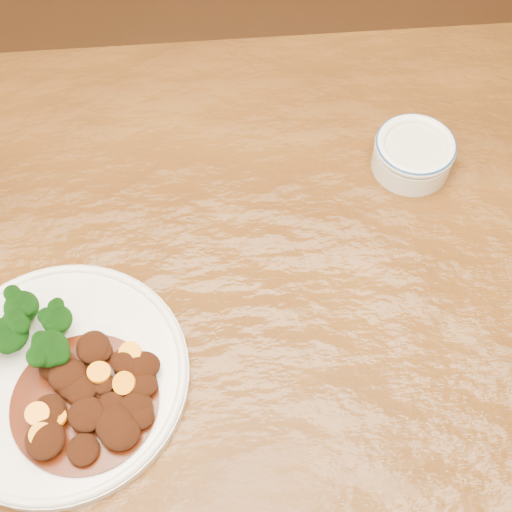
{
  "coord_description": "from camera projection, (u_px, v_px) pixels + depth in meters",
  "views": [
    {
      "loc": [
        -0.02,
        -0.39,
        1.49
      ],
      "look_at": [
        0.02,
        0.05,
        0.77
      ],
      "focal_mm": 50.0,
      "sensor_mm": 36.0,
      "label": 1
    }
  ],
  "objects": [
    {
      "name": "dinner_plate",
      "position": [
        60.0,
        377.0,
        0.78
      ],
      "size": [
        0.28,
        0.28,
        0.02
      ],
      "rotation": [
        0.0,
        0.0,
        0.12
      ],
      "color": "silver",
      "rests_on": "dining_table"
    },
    {
      "name": "dip_bowl",
      "position": [
        414.0,
        153.0,
        0.93
      ],
      "size": [
        0.11,
        0.11,
        0.05
      ],
      "rotation": [
        0.0,
        0.0,
        -0.19
      ],
      "color": "silver",
      "rests_on": "dining_table"
    },
    {
      "name": "broccoli_florets",
      "position": [
        18.0,
        334.0,
        0.77
      ],
      "size": [
        0.13,
        0.09,
        0.05
      ],
      "color": "#68A254",
      "rests_on": "dinner_plate"
    },
    {
      "name": "mince_stew",
      "position": [
        92.0,
        399.0,
        0.75
      ],
      "size": [
        0.16,
        0.16,
        0.03
      ],
      "color": "#471407",
      "rests_on": "dinner_plate"
    },
    {
      "name": "ground",
      "position": [
        251.0,
        472.0,
        1.48
      ],
      "size": [
        4.0,
        4.0,
        0.0
      ],
      "primitive_type": "plane",
      "color": "#452911",
      "rests_on": "ground"
    },
    {
      "name": "dining_table",
      "position": [
        247.0,
        331.0,
        0.91
      ],
      "size": [
        1.5,
        0.9,
        0.75
      ],
      "rotation": [
        0.0,
        0.0,
        -0.0
      ],
      "color": "#5D3410",
      "rests_on": "ground"
    }
  ]
}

